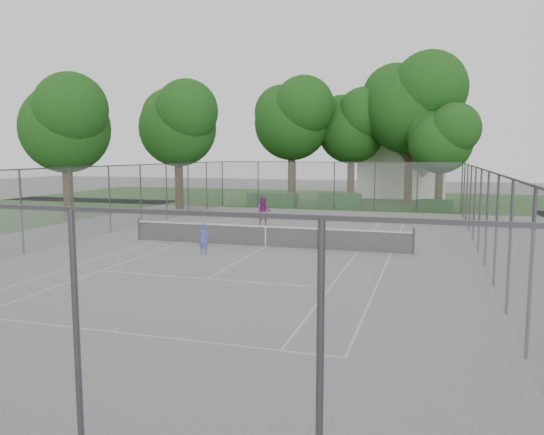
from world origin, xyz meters
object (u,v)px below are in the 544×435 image
(tennis_net, at_px, (265,235))
(woman_player, at_px, (264,212))
(house, at_px, (403,156))
(girl_player, at_px, (203,239))

(tennis_net, bearing_deg, woman_player, 108.51)
(house, relative_size, woman_player, 5.65)
(house, height_order, girl_player, house)
(house, bearing_deg, girl_player, -100.84)
(house, bearing_deg, woman_player, -104.68)
(woman_player, bearing_deg, tennis_net, -77.33)
(girl_player, distance_m, woman_player, 8.40)
(tennis_net, bearing_deg, house, 81.96)
(girl_player, xyz_separation_m, woman_player, (-0.07, 8.39, 0.22))
(tennis_net, height_order, girl_player, girl_player)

